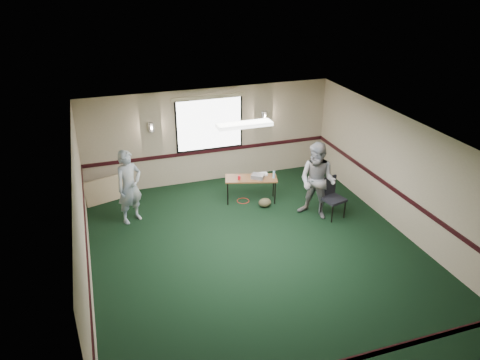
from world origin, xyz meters
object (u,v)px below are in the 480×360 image
object	(u,v)px
conference_chair	(331,194)
person_right	(317,181)
person_left	(129,187)
folding_table	(251,180)
projector	(258,176)

from	to	relation	value
conference_chair	person_right	distance (m)	0.53
conference_chair	person_left	bearing A→B (deg)	150.51
person_left	person_right	xyz separation A→B (m)	(4.35, -1.22, 0.05)
folding_table	conference_chair	xyz separation A→B (m)	(1.62, -1.34, -0.04)
projector	person_right	bearing A→B (deg)	-12.34
person_left	conference_chair	bearing A→B (deg)	-42.72
person_right	person_left	bearing A→B (deg)	-146.61
projector	person_left	size ratio (longest dim) A/B	0.17
folding_table	person_right	distance (m)	1.82
projector	person_right	size ratio (longest dim) A/B	0.16
projector	conference_chair	world-z (taller)	conference_chair
person_left	person_right	bearing A→B (deg)	-43.14
conference_chair	person_right	bearing A→B (deg)	155.58
person_left	projector	bearing A→B (deg)	-27.73
folding_table	person_left	bearing A→B (deg)	-162.87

